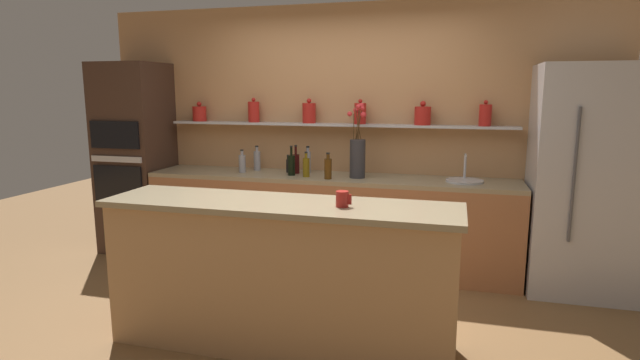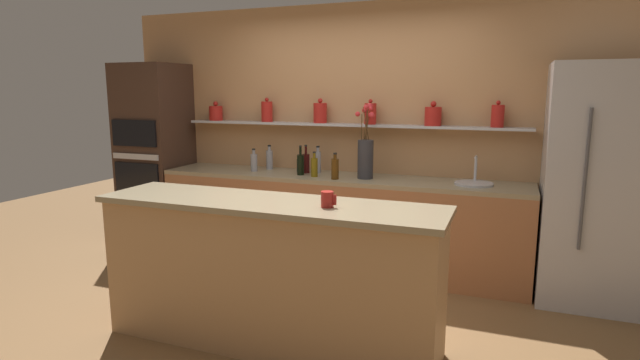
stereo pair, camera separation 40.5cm
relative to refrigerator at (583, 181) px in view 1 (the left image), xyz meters
name	(u,v)px [view 1 (the left image)]	position (x,y,z in m)	size (l,w,h in m)	color
ground_plane	(299,319)	(-2.17, -1.20, -0.98)	(12.00, 12.00, 0.00)	brown
back_wall_unit	(345,134)	(-2.18, 0.40, 0.32)	(5.20, 0.28, 2.60)	tan
back_counter_unit	(328,221)	(-2.26, 0.04, -0.52)	(3.64, 0.62, 0.92)	#99603D
island_counter	(281,275)	(-2.17, -1.61, -0.47)	(2.38, 0.61, 1.02)	tan
refrigerator	(583,181)	(0.00, 0.00, 0.00)	(0.85, 0.73, 1.97)	#B7B7BC
oven_tower	(135,158)	(-4.44, 0.04, 0.03)	(0.67, 0.64, 2.04)	#3D281E
flower_vase	(358,154)	(-1.97, 0.01, 0.16)	(0.18, 0.17, 0.71)	#2D2D33
sink_fixture	(465,180)	(-0.98, 0.05, -0.04)	(0.34, 0.34, 0.25)	#B7B7BC
bottle_spirit_0	(242,163)	(-3.17, 0.02, 0.03)	(0.07, 0.07, 0.24)	gray
bottle_spirit_1	(308,162)	(-2.51, 0.15, 0.05)	(0.06, 0.06, 0.28)	gray
bottle_oil_2	(306,167)	(-2.46, -0.07, 0.03)	(0.07, 0.07, 0.25)	brown
bottle_sauce_3	(288,165)	(-2.71, 0.14, 0.01)	(0.05, 0.05, 0.18)	black
bottle_spirit_4	(257,160)	(-3.07, 0.19, 0.04)	(0.07, 0.07, 0.26)	gray
bottle_spirit_5	(328,168)	(-2.22, -0.13, 0.04)	(0.07, 0.07, 0.25)	#4C2D0C
bottle_wine_6	(291,165)	(-2.62, -0.03, 0.04)	(0.07, 0.07, 0.29)	black
bottle_wine_7	(296,163)	(-2.62, 0.10, 0.04)	(0.07, 0.07, 0.29)	#380C0C
coffee_mug	(342,199)	(-1.74, -1.64, 0.09)	(0.10, 0.08, 0.10)	maroon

